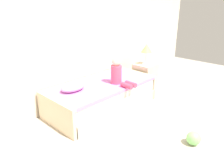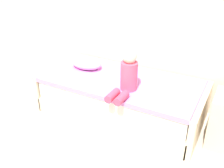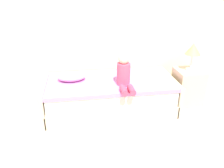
% 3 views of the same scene
% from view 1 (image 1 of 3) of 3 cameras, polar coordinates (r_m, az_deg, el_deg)
% --- Properties ---
extents(ground_plane, '(9.20, 9.20, 0.00)m').
position_cam_1_polar(ground_plane, '(3.43, 23.83, -15.55)').
color(ground_plane, '#B2A899').
extents(wall_rear, '(7.20, 0.10, 2.90)m').
position_cam_1_polar(wall_rear, '(4.36, -7.29, 14.31)').
color(wall_rear, beige).
rests_on(wall_rear, ground).
extents(bed, '(2.11, 1.00, 0.50)m').
position_cam_1_polar(bed, '(4.17, -2.47, -3.06)').
color(bed, beige).
rests_on(bed, ground).
extents(nightstand, '(0.44, 0.44, 0.60)m').
position_cam_1_polar(nightstand, '(5.11, 8.55, 1.93)').
color(nightstand, beige).
rests_on(nightstand, ground).
extents(table_lamp, '(0.24, 0.24, 0.45)m').
position_cam_1_polar(table_lamp, '(4.94, 8.95, 8.93)').
color(table_lamp, silver).
rests_on(table_lamp, nightstand).
extents(child_figure, '(0.20, 0.51, 0.50)m').
position_cam_1_polar(child_figure, '(3.98, 1.64, 2.84)').
color(child_figure, '#E04C6B').
rests_on(child_figure, bed).
extents(pillow, '(0.44, 0.30, 0.13)m').
position_cam_1_polar(pillow, '(3.77, -10.15, -0.78)').
color(pillow, '#EA8CC6').
rests_on(pillow, bed).
extents(toy_ball, '(0.20, 0.20, 0.20)m').
position_cam_1_polar(toy_ball, '(3.42, 20.42, -13.08)').
color(toy_ball, '#7FD872').
rests_on(toy_ball, ground).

